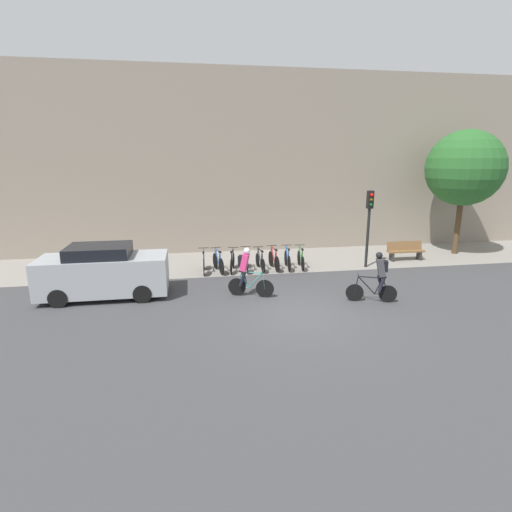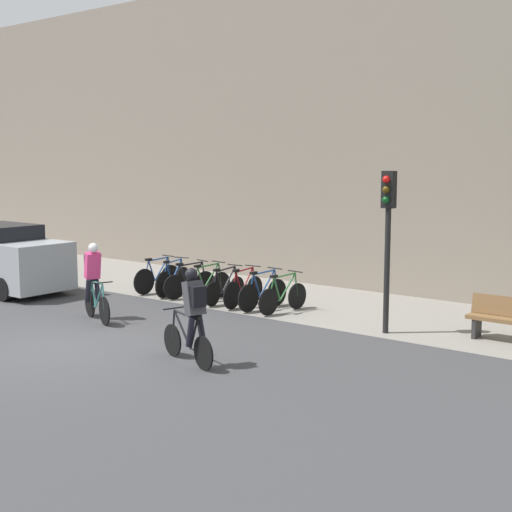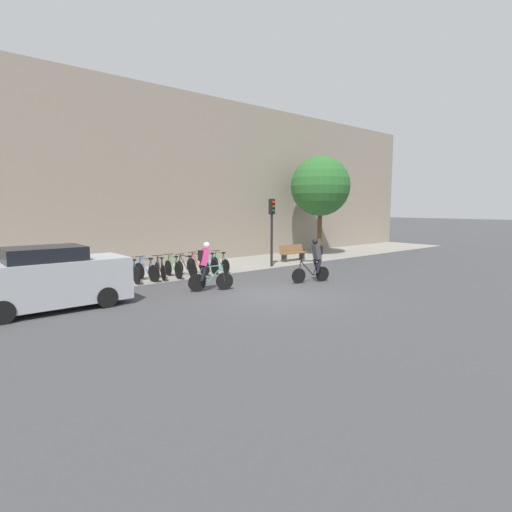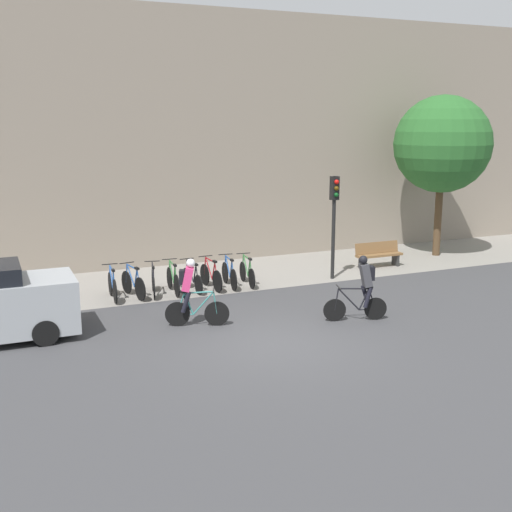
# 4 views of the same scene
# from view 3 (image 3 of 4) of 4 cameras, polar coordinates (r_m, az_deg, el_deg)

# --- Properties ---
(ground) EXTENTS (200.00, 200.00, 0.00)m
(ground) POSITION_cam_3_polar(r_m,az_deg,el_deg) (13.65, 2.47, -5.60)
(ground) COLOR #3D3D3F
(kerb_strip) EXTENTS (44.00, 4.50, 0.01)m
(kerb_strip) POSITION_cam_3_polar(r_m,az_deg,el_deg) (19.07, -11.43, -2.11)
(kerb_strip) COLOR gray
(kerb_strip) RESTS_ON ground
(building_facade) EXTENTS (44.00, 0.60, 9.00)m
(building_facade) POSITION_cam_3_polar(r_m,az_deg,el_deg) (21.17, -15.13, 10.87)
(building_facade) COLOR gray
(building_facade) RESTS_ON ground
(cyclist_pink) EXTENTS (1.55, 0.68, 1.76)m
(cyclist_pink) POSITION_cam_3_polar(r_m,az_deg,el_deg) (14.20, -7.14, -1.27)
(cyclist_pink) COLOR black
(cyclist_pink) RESTS_ON ground
(cyclist_grey) EXTENTS (1.64, 0.63, 1.74)m
(cyclist_grey) POSITION_cam_3_polar(r_m,az_deg,el_deg) (16.02, 8.45, -0.36)
(cyclist_grey) COLOR black
(cyclist_grey) RESTS_ON ground
(parked_bike_0) EXTENTS (0.46, 1.66, 0.99)m
(parked_bike_0) POSITION_cam_3_polar(r_m,az_deg,el_deg) (16.53, -17.30, -2.25)
(parked_bike_0) COLOR black
(parked_bike_0) RESTS_ON ground
(parked_bike_1) EXTENTS (0.49, 1.65, 0.98)m
(parked_bike_1) POSITION_cam_3_polar(r_m,az_deg,el_deg) (16.78, -15.38, -2.06)
(parked_bike_1) COLOR black
(parked_bike_1) RESTS_ON ground
(parked_bike_2) EXTENTS (0.50, 1.62, 0.96)m
(parked_bike_2) POSITION_cam_3_polar(r_m,az_deg,el_deg) (17.04, -13.53, -1.92)
(parked_bike_2) COLOR black
(parked_bike_2) RESTS_ON ground
(parked_bike_3) EXTENTS (0.46, 1.71, 0.98)m
(parked_bike_3) POSITION_cam_3_polar(r_m,az_deg,el_deg) (17.32, -11.73, -1.69)
(parked_bike_3) COLOR black
(parked_bike_3) RESTS_ON ground
(parked_bike_4) EXTENTS (0.46, 1.65, 0.94)m
(parked_bike_4) POSITION_cam_3_polar(r_m,az_deg,el_deg) (17.61, -9.98, -1.59)
(parked_bike_4) COLOR black
(parked_bike_4) RESTS_ON ground
(parked_bike_5) EXTENTS (0.46, 1.67, 0.98)m
(parked_bike_5) POSITION_cam_3_polar(r_m,az_deg,el_deg) (17.92, -8.31, -1.33)
(parked_bike_5) COLOR black
(parked_bike_5) RESTS_ON ground
(parked_bike_6) EXTENTS (0.46, 1.70, 0.97)m
(parked_bike_6) POSITION_cam_3_polar(r_m,az_deg,el_deg) (18.25, -6.69, -1.16)
(parked_bike_6) COLOR black
(parked_bike_6) RESTS_ON ground
(parked_bike_7) EXTENTS (0.46, 1.66, 0.95)m
(parked_bike_7) POSITION_cam_3_polar(r_m,az_deg,el_deg) (18.59, -5.13, -1.03)
(parked_bike_7) COLOR black
(parked_bike_7) RESTS_ON ground
(traffic_light_pole) EXTENTS (0.26, 0.30, 3.39)m
(traffic_light_pole) POSITION_cam_3_polar(r_m,az_deg,el_deg) (19.97, 2.29, 5.20)
(traffic_light_pole) COLOR black
(traffic_light_pole) RESTS_ON ground
(bench) EXTENTS (1.76, 0.44, 0.89)m
(bench) POSITION_cam_3_polar(r_m,az_deg,el_deg) (22.35, 5.25, 0.52)
(bench) COLOR brown
(bench) RESTS_ON ground
(parked_car) EXTENTS (4.30, 1.84, 1.85)m
(parked_car) POSITION_cam_3_polar(r_m,az_deg,el_deg) (13.03, -27.45, -2.97)
(parked_car) COLOR #9EA3A8
(parked_car) RESTS_ON ground
(street_tree_0) EXTENTS (3.65, 3.65, 6.09)m
(street_tree_0) POSITION_cam_3_polar(r_m,az_deg,el_deg) (25.19, 9.19, 9.79)
(street_tree_0) COLOR #4C3823
(street_tree_0) RESTS_ON ground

